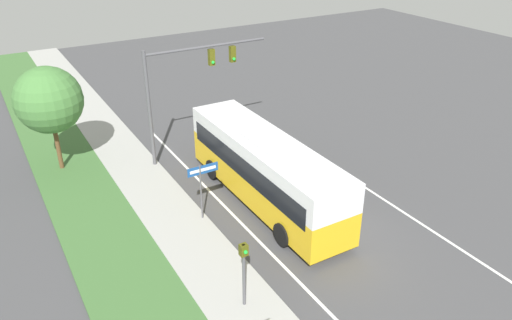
# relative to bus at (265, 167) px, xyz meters

# --- Properties ---
(ground_plane) EXTENTS (80.00, 80.00, 0.00)m
(ground_plane) POSITION_rel_bus_xyz_m (1.65, -4.03, -1.97)
(ground_plane) COLOR #424244
(sidewalk) EXTENTS (2.80, 80.00, 0.12)m
(sidewalk) POSITION_rel_bus_xyz_m (-4.55, -4.03, -1.91)
(sidewalk) COLOR #9E9E99
(sidewalk) RESTS_ON ground_plane
(grass_verge) EXTENTS (3.60, 80.00, 0.10)m
(grass_verge) POSITION_rel_bus_xyz_m (-7.75, -4.03, -1.92)
(grass_verge) COLOR #3D6633
(grass_verge) RESTS_ON ground_plane
(lane_divider_near) EXTENTS (0.14, 30.00, 0.01)m
(lane_divider_near) POSITION_rel_bus_xyz_m (-1.95, -4.03, -1.97)
(lane_divider_near) COLOR silver
(lane_divider_near) RESTS_ON ground_plane
(lane_divider_far) EXTENTS (0.14, 30.00, 0.01)m
(lane_divider_far) POSITION_rel_bus_xyz_m (5.25, -4.03, -1.97)
(lane_divider_far) COLOR silver
(lane_divider_far) RESTS_ON ground_plane
(bus) EXTENTS (2.70, 11.09, 3.63)m
(bus) POSITION_rel_bus_xyz_m (0.00, 0.00, 0.00)
(bus) COLOR gold
(bus) RESTS_ON ground_plane
(signal_gantry) EXTENTS (7.22, 0.41, 6.61)m
(signal_gantry) POSITION_rel_bus_xyz_m (-1.20, 6.42, 2.80)
(signal_gantry) COLOR #4C4C51
(signal_gantry) RESTS_ON ground_plane
(pedestrian_signal) EXTENTS (0.28, 0.34, 2.80)m
(pedestrian_signal) POSITION_rel_bus_xyz_m (-4.45, -5.85, -0.04)
(pedestrian_signal) COLOR #4C4C51
(pedestrian_signal) RESTS_ON ground_plane
(street_sign) EXTENTS (1.49, 0.08, 2.90)m
(street_sign) POSITION_rel_bus_xyz_m (-3.30, 0.10, 0.10)
(street_sign) COLOR #4C4C51
(street_sign) RESTS_ON ground_plane
(roadside_tree) EXTENTS (3.55, 3.55, 5.78)m
(roadside_tree) POSITION_rel_bus_xyz_m (-8.03, 8.68, 2.12)
(roadside_tree) COLOR brown
(roadside_tree) RESTS_ON grass_verge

